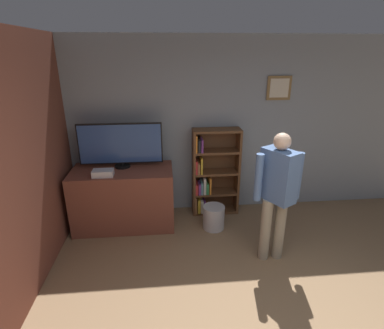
{
  "coord_description": "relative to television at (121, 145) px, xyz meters",
  "views": [
    {
      "loc": [
        -0.91,
        -1.48,
        2.47
      ],
      "look_at": [
        -0.57,
        2.01,
        1.13
      ],
      "focal_mm": 28.0,
      "sensor_mm": 36.0,
      "label": 1
    }
  ],
  "objects": [
    {
      "name": "person",
      "position": [
        1.91,
        -1.09,
        -0.26
      ],
      "size": [
        0.56,
        0.47,
        1.63
      ],
      "rotation": [
        0.0,
        0.0,
        -1.05
      ],
      "color": "gray",
      "rests_on": "ground_plane"
    },
    {
      "name": "wall_side_brick",
      "position": [
        -0.83,
        -1.18,
        0.13
      ],
      "size": [
        0.06,
        4.57,
        2.7
      ],
      "color": "brown",
      "rests_on": "ground_plane"
    },
    {
      "name": "bookshelf",
      "position": [
        1.34,
        0.15,
        -0.57
      ],
      "size": [
        0.73,
        0.28,
        1.38
      ],
      "color": "brown",
      "rests_on": "ground_plane"
    },
    {
      "name": "waste_bin",
      "position": [
        1.3,
        -0.35,
        -1.05
      ],
      "size": [
        0.32,
        0.32,
        0.35
      ],
      "color": "#B7B7BC",
      "rests_on": "ground_plane"
    },
    {
      "name": "wall_back",
      "position": [
        1.53,
        0.33,
        0.13
      ],
      "size": [
        6.66,
        0.09,
        2.7
      ],
      "color": "gray",
      "rests_on": "ground_plane"
    },
    {
      "name": "game_console",
      "position": [
        -0.22,
        -0.32,
        -0.29
      ],
      "size": [
        0.28,
        0.16,
        0.09
      ],
      "color": "silver",
      "rests_on": "tv_ledge"
    },
    {
      "name": "television",
      "position": [
        0.0,
        0.0,
        0.0
      ],
      "size": [
        1.18,
        0.22,
        0.65
      ],
      "color": "black",
      "rests_on": "tv_ledge"
    },
    {
      "name": "tv_ledge",
      "position": [
        0.0,
        -0.12,
        -0.78
      ],
      "size": [
        1.43,
        0.69,
        0.88
      ],
      "color": "brown",
      "rests_on": "ground_plane"
    }
  ]
}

